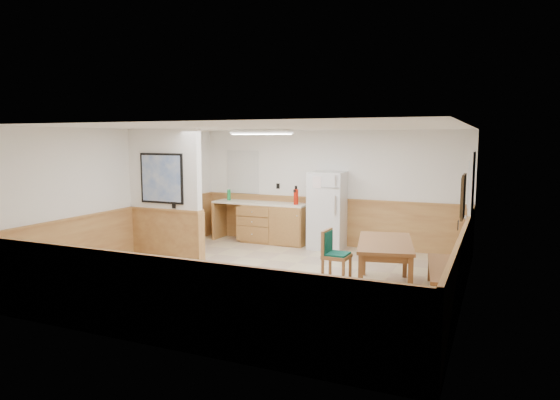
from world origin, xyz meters
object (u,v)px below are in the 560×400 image
at_px(dining_bench, 442,273).
at_px(dining_chair, 332,251).
at_px(refrigerator, 327,210).
at_px(soap_bottle, 229,195).
at_px(fire_extinguisher, 296,196).
at_px(dining_table, 385,248).

bearing_deg(dining_bench, dining_chair, 167.75).
height_order(refrigerator, dining_chair, refrigerator).
bearing_deg(dining_chair, refrigerator, 112.40).
height_order(dining_bench, soap_bottle, soap_bottle).
relative_size(dining_chair, fire_extinguisher, 2.08).
bearing_deg(dining_chair, fire_extinguisher, 126.20).
bearing_deg(dining_table, dining_chair, 162.25).
relative_size(dining_chair, soap_bottle, 3.37).
xyz_separation_m(refrigerator, dining_chair, (0.86, -2.35, -0.32)).
height_order(refrigerator, soap_bottle, refrigerator).
height_order(dining_chair, soap_bottle, soap_bottle).
xyz_separation_m(dining_bench, soap_bottle, (-5.03, 2.55, 0.68)).
distance_m(dining_chair, soap_bottle, 4.13).
bearing_deg(refrigerator, dining_bench, -46.07).
relative_size(fire_extinguisher, soap_bottle, 1.62).
distance_m(dining_table, dining_bench, 0.91).
bearing_deg(fire_extinguisher, soap_bottle, 160.85).
relative_size(dining_table, dining_chair, 2.05).
xyz_separation_m(dining_table, soap_bottle, (-4.17, 2.52, 0.37)).
height_order(dining_table, soap_bottle, soap_bottle).
relative_size(dining_bench, soap_bottle, 7.00).
bearing_deg(refrigerator, soap_bottle, 175.45).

